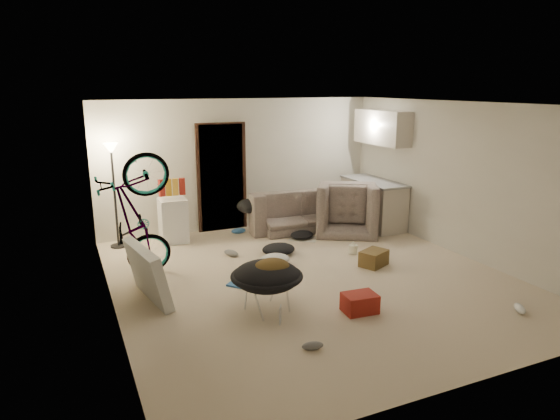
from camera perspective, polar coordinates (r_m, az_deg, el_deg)
name	(u,v)px	position (r m, az deg, el deg)	size (l,w,h in m)	color
floor	(311,278)	(7.41, 3.51, -7.79)	(5.50, 6.00, 0.02)	beige
ceiling	(313,103)	(6.88, 3.83, 12.09)	(5.50, 6.00, 0.02)	white
wall_back	(240,164)	(9.75, -4.58, 5.23)	(5.50, 0.02, 2.50)	silver
wall_front	(471,262)	(4.68, 21.04, -5.56)	(5.50, 0.02, 2.50)	silver
wall_left	(106,215)	(6.28, -19.27, -0.51)	(0.02, 6.00, 2.50)	silver
wall_right	(462,180)	(8.65, 20.13, 3.26)	(0.02, 6.00, 2.50)	silver
doorway	(221,178)	(9.63, -6.72, 3.68)	(0.85, 0.10, 2.04)	black
door_trim	(222,178)	(9.60, -6.66, 3.65)	(0.97, 0.04, 2.10)	black
floor_lamp	(113,173)	(8.89, -18.56, 4.04)	(0.28, 0.28, 1.81)	black
kitchen_counter	(373,204)	(10.12, 10.57, 0.68)	(0.60, 1.50, 0.88)	beige
counter_top	(374,181)	(10.02, 10.69, 3.24)	(0.64, 1.54, 0.04)	gray
kitchen_uppers	(382,127)	(9.96, 11.59, 9.23)	(0.38, 1.40, 0.65)	beige
sofa	(297,213)	(9.81, 1.97, -0.38)	(2.02, 0.79, 0.59)	#333A33
armchair	(347,212)	(9.71, 7.61, -0.24)	(1.11, 0.97, 0.72)	#333A33
bicycle	(137,246)	(7.51, -16.03, -3.92)	(0.66, 1.89, 0.99)	black
book_asset	(280,325)	(6.01, -0.04, -13.01)	(0.15, 0.21, 0.02)	maroon
mini_fridge	(173,220)	(9.12, -12.11, -1.17)	(0.46, 0.46, 0.79)	white
snack_box_0	(162,188)	(8.95, -13.37, 2.46)	(0.10, 0.07, 0.30)	maroon
snack_box_1	(169,187)	(8.97, -12.62, 2.53)	(0.10, 0.07, 0.30)	orange
snack_box_2	(175,187)	(8.99, -11.87, 2.60)	(0.10, 0.07, 0.30)	gold
snack_box_3	(182,186)	(9.02, -11.13, 2.67)	(0.10, 0.07, 0.30)	maroon
saucer_chair	(267,282)	(6.23, -1.52, -8.27)	(0.90, 0.90, 0.64)	silver
hoodie	(271,268)	(6.15, -0.99, -6.62)	(0.48, 0.40, 0.22)	brown
sofa_drape	(252,206)	(9.38, -3.25, 0.48)	(0.56, 0.46, 0.28)	black
tv_box	(148,273)	(6.76, -14.90, -7.02)	(0.13, 1.12, 0.74)	silver
drink_case_a	(374,258)	(7.95, 10.67, -5.43)	(0.43, 0.31, 0.24)	brown
drink_case_b	(360,303)	(6.38, 9.10, -10.44)	(0.41, 0.30, 0.24)	maroon
juicer	(353,248)	(8.46, 8.34, -4.36)	(0.15, 0.15, 0.22)	white
newspaper	(303,239)	(9.19, 2.66, -3.29)	(0.38, 0.49, 0.01)	beige
book_blue	(238,284)	(7.14, -4.83, -8.48)	(0.20, 0.27, 0.03)	#3168B2
book_white	(282,282)	(7.19, 0.21, -8.26)	(0.19, 0.25, 0.02)	silver
shoe_0	(239,231)	(9.52, -4.76, -2.38)	(0.29, 0.12, 0.11)	#3168B2
shoe_1	(231,253)	(8.30, -5.60, -4.92)	(0.29, 0.12, 0.11)	slate
shoe_3	(313,346)	(5.53, 3.74, -15.23)	(0.24, 0.10, 0.09)	slate
shoe_4	(520,309)	(6.99, 25.72, -10.11)	(0.26, 0.11, 0.10)	white
clothes_lump_a	(279,249)	(8.33, -0.17, -4.50)	(0.56, 0.48, 0.18)	black
clothes_lump_b	(302,235)	(9.20, 2.52, -2.85)	(0.44, 0.39, 0.14)	black
clothes_lump_c	(275,259)	(7.94, -0.55, -5.59)	(0.46, 0.40, 0.14)	silver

